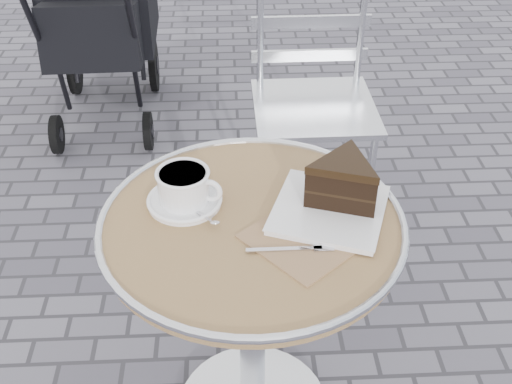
{
  "coord_description": "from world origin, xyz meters",
  "views": [
    {
      "loc": [
        -0.05,
        -1.15,
        1.67
      ],
      "look_at": [
        0.01,
        0.05,
        0.78
      ],
      "focal_mm": 45.0,
      "sensor_mm": 36.0,
      "label": 1
    }
  ],
  "objects_px": {
    "cappuccino_set": "(185,190)",
    "bistro_chair": "(312,70)",
    "cafe_table": "(252,273)",
    "cake_plate_set": "(339,189)",
    "baby_stroller": "(100,25)"
  },
  "relations": [
    {
      "from": "bistro_chair",
      "to": "cappuccino_set",
      "type": "bearing_deg",
      "value": -114.76
    },
    {
      "from": "bistro_chair",
      "to": "baby_stroller",
      "type": "xyz_separation_m",
      "value": [
        -0.92,
        0.83,
        -0.14
      ]
    },
    {
      "from": "cappuccino_set",
      "to": "bistro_chair",
      "type": "xyz_separation_m",
      "value": [
        0.43,
        0.95,
        -0.16
      ]
    },
    {
      "from": "bistro_chair",
      "to": "baby_stroller",
      "type": "height_order",
      "value": "baby_stroller"
    },
    {
      "from": "cappuccino_set",
      "to": "cake_plate_set",
      "type": "bearing_deg",
      "value": 10.89
    },
    {
      "from": "baby_stroller",
      "to": "cake_plate_set",
      "type": "bearing_deg",
      "value": -66.3
    },
    {
      "from": "cafe_table",
      "to": "cappuccino_set",
      "type": "relative_size",
      "value": 3.86
    },
    {
      "from": "cake_plate_set",
      "to": "baby_stroller",
      "type": "relative_size",
      "value": 0.38
    },
    {
      "from": "baby_stroller",
      "to": "cappuccino_set",
      "type": "bearing_deg",
      "value": -75.92
    },
    {
      "from": "cafe_table",
      "to": "baby_stroller",
      "type": "relative_size",
      "value": 0.7
    },
    {
      "from": "cake_plate_set",
      "to": "cappuccino_set",
      "type": "bearing_deg",
      "value": -166.66
    },
    {
      "from": "cafe_table",
      "to": "cake_plate_set",
      "type": "xyz_separation_m",
      "value": [
        0.2,
        0.03,
        0.23
      ]
    },
    {
      "from": "cappuccino_set",
      "to": "cake_plate_set",
      "type": "distance_m",
      "value": 0.36
    },
    {
      "from": "bistro_chair",
      "to": "baby_stroller",
      "type": "distance_m",
      "value": 1.25
    },
    {
      "from": "cappuccino_set",
      "to": "bistro_chair",
      "type": "relative_size",
      "value": 0.19
    }
  ]
}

